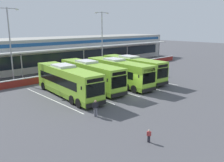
{
  "coord_description": "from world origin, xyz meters",
  "views": [
    {
      "loc": [
        -21.1,
        -18.16,
        8.4
      ],
      "look_at": [
        -1.38,
        3.0,
        1.6
      ],
      "focal_mm": 37.64,
      "sensor_mm": 36.0,
      "label": 1
    }
  ],
  "objects_px": {
    "coach_bus_left_centre": "(91,76)",
    "coach_bus_centre": "(118,73)",
    "coach_bus_leftmost": "(67,82)",
    "pedestrian_child": "(149,135)",
    "lamp_post_centre": "(102,37)",
    "pedestrian_in_dark_coat": "(96,108)",
    "lamp_post_west": "(10,41)",
    "coach_bus_right_centre": "(133,69)"
  },
  "relations": [
    {
      "from": "coach_bus_centre",
      "to": "pedestrian_child",
      "type": "distance_m",
      "value": 17.6
    },
    {
      "from": "lamp_post_west",
      "to": "pedestrian_in_dark_coat",
      "type": "bearing_deg",
      "value": -88.72
    },
    {
      "from": "coach_bus_centre",
      "to": "coach_bus_right_centre",
      "type": "height_order",
      "value": "same"
    },
    {
      "from": "coach_bus_leftmost",
      "to": "coach_bus_centre",
      "type": "bearing_deg",
      "value": -1.46
    },
    {
      "from": "coach_bus_centre",
      "to": "lamp_post_centre",
      "type": "bearing_deg",
      "value": 60.02
    },
    {
      "from": "coach_bus_centre",
      "to": "lamp_post_west",
      "type": "bearing_deg",
      "value": 132.12
    },
    {
      "from": "pedestrian_child",
      "to": "coach_bus_left_centre",
      "type": "bearing_deg",
      "value": 67.16
    },
    {
      "from": "coach_bus_right_centre",
      "to": "pedestrian_in_dark_coat",
      "type": "distance_m",
      "value": 16.26
    },
    {
      "from": "coach_bus_right_centre",
      "to": "pedestrian_child",
      "type": "relative_size",
      "value": 12.25
    },
    {
      "from": "coach_bus_left_centre",
      "to": "coach_bus_right_centre",
      "type": "xyz_separation_m",
      "value": [
        8.09,
        -0.37,
        0.0
      ]
    },
    {
      "from": "coach_bus_left_centre",
      "to": "coach_bus_leftmost",
      "type": "bearing_deg",
      "value": -168.61
    },
    {
      "from": "lamp_post_west",
      "to": "lamp_post_centre",
      "type": "distance_m",
      "value": 16.88
    },
    {
      "from": "coach_bus_left_centre",
      "to": "pedestrian_in_dark_coat",
      "type": "bearing_deg",
      "value": -125.45
    },
    {
      "from": "coach_bus_centre",
      "to": "coach_bus_right_centre",
      "type": "distance_m",
      "value": 3.93
    },
    {
      "from": "lamp_post_centre",
      "to": "pedestrian_child",
      "type": "bearing_deg",
      "value": -124.11
    },
    {
      "from": "coach_bus_left_centre",
      "to": "lamp_post_centre",
      "type": "xyz_separation_m",
      "value": [
        10.42,
        9.68,
        4.5
      ]
    },
    {
      "from": "coach_bus_left_centre",
      "to": "lamp_post_west",
      "type": "relative_size",
      "value": 1.12
    },
    {
      "from": "coach_bus_right_centre",
      "to": "lamp_post_west",
      "type": "bearing_deg",
      "value": 142.62
    },
    {
      "from": "pedestrian_child",
      "to": "lamp_post_centre",
      "type": "xyz_separation_m",
      "value": [
        16.77,
        24.76,
        5.75
      ]
    },
    {
      "from": "pedestrian_in_dark_coat",
      "to": "lamp_post_centre",
      "type": "distance_m",
      "value": 25.04
    },
    {
      "from": "coach_bus_leftmost",
      "to": "pedestrian_child",
      "type": "bearing_deg",
      "value": -98.52
    },
    {
      "from": "coach_bus_left_centre",
      "to": "pedestrian_in_dark_coat",
      "type": "distance_m",
      "value": 10.39
    },
    {
      "from": "coach_bus_right_centre",
      "to": "coach_bus_centre",
      "type": "bearing_deg",
      "value": -169.84
    },
    {
      "from": "pedestrian_in_dark_coat",
      "to": "pedestrian_child",
      "type": "distance_m",
      "value": 6.66
    },
    {
      "from": "lamp_post_west",
      "to": "lamp_post_centre",
      "type": "relative_size",
      "value": 1.0
    },
    {
      "from": "coach_bus_leftmost",
      "to": "pedestrian_child",
      "type": "xyz_separation_m",
      "value": [
        -2.13,
        -14.23,
        -1.24
      ]
    },
    {
      "from": "pedestrian_child",
      "to": "lamp_post_centre",
      "type": "relative_size",
      "value": 0.09
    },
    {
      "from": "coach_bus_left_centre",
      "to": "coach_bus_right_centre",
      "type": "bearing_deg",
      "value": -2.64
    },
    {
      "from": "coach_bus_leftmost",
      "to": "lamp_post_west",
      "type": "xyz_separation_m",
      "value": [
        -2.21,
        11.57,
        4.5
      ]
    },
    {
      "from": "coach_bus_centre",
      "to": "pedestrian_child",
      "type": "height_order",
      "value": "coach_bus_centre"
    },
    {
      "from": "pedestrian_in_dark_coat",
      "to": "pedestrian_child",
      "type": "relative_size",
      "value": 1.61
    },
    {
      "from": "lamp_post_centre",
      "to": "pedestrian_in_dark_coat",
      "type": "bearing_deg",
      "value": -132.2
    },
    {
      "from": "pedestrian_in_dark_coat",
      "to": "coach_bus_left_centre",
      "type": "bearing_deg",
      "value": 54.55
    },
    {
      "from": "pedestrian_in_dark_coat",
      "to": "pedestrian_child",
      "type": "height_order",
      "value": "pedestrian_in_dark_coat"
    },
    {
      "from": "coach_bus_leftmost",
      "to": "lamp_post_west",
      "type": "relative_size",
      "value": 1.12
    },
    {
      "from": "lamp_post_west",
      "to": "coach_bus_left_centre",
      "type": "bearing_deg",
      "value": -59.04
    },
    {
      "from": "coach_bus_centre",
      "to": "lamp_post_centre",
      "type": "distance_m",
      "value": 13.19
    },
    {
      "from": "coach_bus_left_centre",
      "to": "pedestrian_child",
      "type": "distance_m",
      "value": 16.41
    },
    {
      "from": "coach_bus_right_centre",
      "to": "pedestrian_child",
      "type": "distance_m",
      "value": 20.65
    },
    {
      "from": "coach_bus_left_centre",
      "to": "coach_bus_centre",
      "type": "relative_size",
      "value": 1.0
    },
    {
      "from": "coach_bus_right_centre",
      "to": "pedestrian_child",
      "type": "xyz_separation_m",
      "value": [
        -14.44,
        -14.71,
        -1.24
      ]
    },
    {
      "from": "pedestrian_in_dark_coat",
      "to": "lamp_post_west",
      "type": "relative_size",
      "value": 0.15
    }
  ]
}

